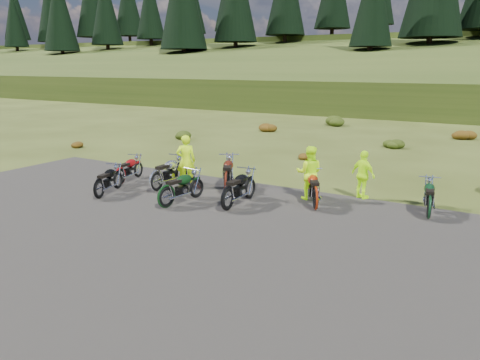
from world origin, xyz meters
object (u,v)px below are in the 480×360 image
Objects in this scene: person_middle at (186,162)px; motorcycle_3 at (157,192)px; motorcycle_7 at (428,220)px; motorcycle_0 at (100,199)px.

motorcycle_3 is at bearing 36.14° from person_middle.
motorcycle_7 is 8.29m from person_middle.
motorcycle_3 is at bearing -49.68° from motorcycle_0.
person_middle is at bearing 82.61° from motorcycle_7.
motorcycle_7 is at bearing -87.80° from motorcycle_0.
motorcycle_3 is 1.16× the size of person_middle.
motorcycle_7 is at bearing 150.40° from person_middle.
motorcycle_0 is at bearing 28.46° from person_middle.
motorcycle_7 reaches higher than motorcycle_0.
motorcycle_0 is 10.25m from motorcycle_7.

